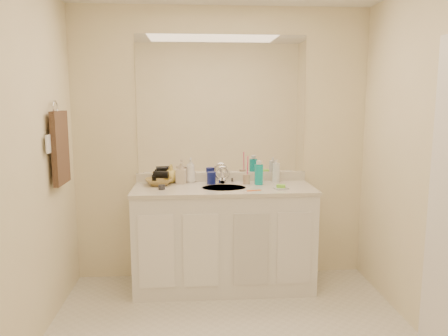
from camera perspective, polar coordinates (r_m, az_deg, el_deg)
name	(u,v)px	position (r m, az deg, el deg)	size (l,w,h in m)	color
wall_back	(221,146)	(3.90, -0.34, 2.93)	(2.60, 0.02, 2.40)	#FEEFC6
wall_front	(277,237)	(1.36, 6.98, -8.91)	(2.60, 0.02, 2.40)	#FEEFC6
wall_left	(12,171)	(2.80, -25.95, -0.41)	(0.02, 2.60, 2.40)	#FEEFC6
wall_right	(444,167)	(3.03, 26.81, 0.17)	(0.02, 2.60, 2.40)	#FEEFC6
vanity_cabinet	(224,239)	(3.79, -0.05, -9.24)	(1.50, 0.55, 0.85)	white
countertop	(224,189)	(3.68, -0.06, -2.72)	(1.52, 0.57, 0.03)	beige
backsplash	(222,177)	(3.92, -0.32, -1.16)	(1.52, 0.03, 0.08)	silver
sink_basin	(224,189)	(3.66, -0.03, -2.74)	(0.37, 0.37, 0.02)	beige
faucet	(222,177)	(3.82, -0.23, -1.21)	(0.02, 0.02, 0.11)	silver
mirror	(221,105)	(3.87, -0.34, 8.23)	(1.48, 0.01, 1.20)	white
blue_mug	(211,178)	(3.80, -1.67, -1.31)	(0.08, 0.08, 0.10)	navy
tan_cup	(246,179)	(3.80, 2.95, -1.48)	(0.06, 0.06, 0.08)	tan
toothbrush	(248,167)	(3.79, 3.11, 0.14)	(0.01, 0.01, 0.19)	#FC427F
mouthwash_bottle	(259,175)	(3.78, 4.57, -0.86)	(0.07, 0.07, 0.17)	#0EACAF
clear_pump_bottle	(276,173)	(3.90, 6.81, -0.63)	(0.06, 0.06, 0.17)	white
soap_dish	(281,188)	(3.62, 7.45, -2.64)	(0.11, 0.09, 0.01)	silver
green_soap	(281,186)	(3.62, 7.45, -2.36)	(0.07, 0.05, 0.03)	#7BDC35
orange_comb	(254,190)	(3.54, 3.94, -2.93)	(0.12, 0.02, 0.00)	#E45A18
dark_jar	(162,187)	(3.61, -8.13, -2.50)	(0.05, 0.05, 0.04)	#29292F
soap_bottle_white	(191,171)	(3.87, -4.38, -0.37)	(0.08, 0.08, 0.21)	white
soap_bottle_cream	(181,173)	(3.84, -5.61, -0.62)	(0.08, 0.09, 0.19)	beige
soap_bottle_yellow	(171,174)	(3.88, -6.97, -0.80)	(0.12, 0.12, 0.15)	#E1C457
wicker_basket	(159,182)	(3.80, -8.50, -1.79)	(0.23, 0.23, 0.06)	olive
hair_dryer	(161,175)	(3.78, -8.22, -0.87)	(0.06, 0.06, 0.13)	black
towel_ring	(55,108)	(3.49, -21.19, 7.36)	(0.11, 0.11, 0.01)	silver
hand_towel	(60,148)	(3.51, -20.60, 2.48)	(0.04, 0.32, 0.55)	#2E2018
switch_plate	(48,144)	(3.32, -21.98, 2.93)	(0.01, 0.09, 0.13)	white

